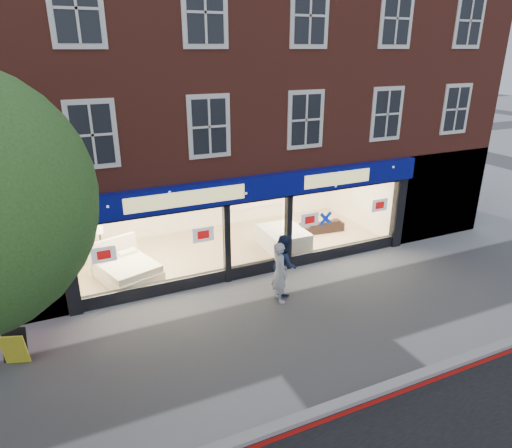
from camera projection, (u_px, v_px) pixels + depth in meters
ground at (307, 322)px, 12.05m from camera, size 120.00×120.00×0.00m
kerb_line at (383, 399)px, 9.42m from camera, size 60.00×0.10×0.01m
kerb_stone at (377, 391)px, 9.57m from camera, size 60.00×0.25×0.12m
showroom_floor at (233, 247)px, 16.48m from camera, size 11.00×4.50×0.10m
building at (210, 51)px, 15.51m from camera, size 19.00×8.26×10.30m
display_bed at (126, 269)px, 14.09m from camera, size 2.07×2.30×1.07m
bedside_table at (102, 250)px, 15.47m from camera, size 0.51×0.51×0.55m
mattress_stack at (284, 238)px, 16.21m from camera, size 1.42×1.79×0.70m
sofa at (322, 225)px, 17.73m from camera, size 1.70×0.79×0.48m
a_board at (15, 347)px, 10.36m from camera, size 0.63×0.51×0.84m
pedestrian_grey at (280, 272)px, 12.79m from camera, size 0.47×0.68×1.80m
pedestrian_blue at (284, 264)px, 13.30m from camera, size 0.92×1.04×1.80m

